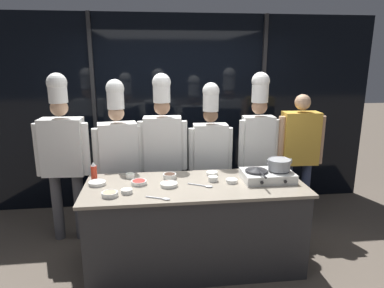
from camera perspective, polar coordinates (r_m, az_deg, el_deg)
ground_plane at (r=3.84m, az=0.47°, el=-19.26°), size 24.00×24.00×0.00m
window_wall_back at (r=4.90m, az=-1.94°, el=5.17°), size 5.57×0.09×2.70m
demo_counter at (r=3.61m, az=0.48°, el=-13.32°), size 2.19×0.85×0.89m
portable_stove at (r=3.60m, az=12.46°, el=-5.15°), size 0.51×0.37×0.11m
frying_pan at (r=3.54m, az=10.74°, el=-4.17°), size 0.24×0.41×0.04m
stock_pot at (r=3.61m, az=14.33°, el=-3.30°), size 0.25×0.23×0.12m
squeeze_bottle_chili at (r=3.67m, az=-16.04°, el=-4.39°), size 0.06×0.06×0.19m
prep_bowl_garlic at (r=3.69m, az=3.34°, el=-4.86°), size 0.12×0.12×0.04m
prep_bowl_onion at (r=3.53m, az=-15.54°, el=-6.25°), size 0.17×0.17×0.04m
prep_bowl_chicken at (r=3.26m, az=-10.84°, el=-7.68°), size 0.11×0.11×0.04m
prep_bowl_bell_pepper at (r=3.46m, az=-8.85°, el=-6.29°), size 0.16×0.16×0.04m
prep_bowl_shrimp at (r=3.38m, az=-3.87°, el=-6.71°), size 0.17×0.17×0.04m
prep_bowl_bean_sprouts at (r=3.65m, az=-10.26°, el=-5.16°), size 0.10×0.10×0.05m
prep_bowl_rice at (r=3.49m, az=6.63°, el=-6.08°), size 0.12×0.12×0.04m
prep_bowl_soy_glaze at (r=3.59m, az=-3.76°, el=-5.29°), size 0.14×0.14×0.05m
prep_bowl_mushrooms at (r=3.22m, az=-13.55°, el=-8.06°), size 0.15×0.15×0.04m
prep_bowl_noodles at (r=3.51m, az=3.52°, el=-5.74°), size 0.10×0.10×0.05m
serving_spoon_slotted at (r=3.37m, az=2.22°, el=-6.98°), size 0.24×0.15×0.02m
serving_spoon_solid at (r=3.09m, az=-4.91°, el=-9.03°), size 0.23×0.12×0.02m
chef_head at (r=4.14m, az=-20.72°, el=-0.60°), size 0.61×0.27×1.96m
chef_sous at (r=4.11m, az=-12.20°, el=-0.84°), size 0.58×0.30×1.89m
chef_line at (r=4.12m, az=-4.90°, el=0.11°), size 0.59×0.26×1.95m
chef_pastry at (r=4.19m, az=3.05°, el=-0.55°), size 0.54×0.22×1.84m
chef_apprentice at (r=4.28m, az=10.94°, el=1.06°), size 0.50×0.21×1.96m
person_guest at (r=4.50m, az=17.44°, el=-0.57°), size 0.59×0.25×1.69m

